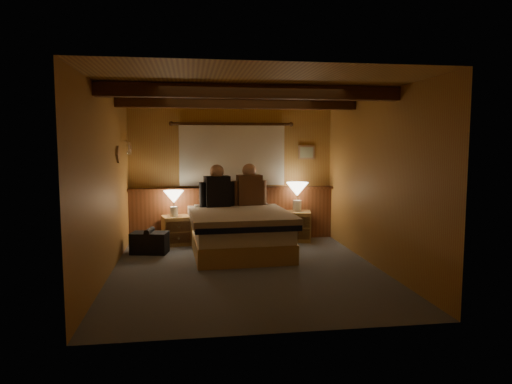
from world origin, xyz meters
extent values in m
plane|color=#484E56|center=(0.00, 0.00, 0.00)|extent=(4.20, 4.20, 0.00)
plane|color=tan|center=(0.00, 0.00, 2.40)|extent=(4.20, 4.20, 0.00)
plane|color=#B38C40|center=(0.00, 2.10, 1.20)|extent=(3.60, 0.00, 3.60)
plane|color=#B38C40|center=(-1.80, 0.00, 1.20)|extent=(0.00, 4.20, 4.20)
plane|color=#B38C40|center=(1.80, 0.00, 1.20)|extent=(0.00, 4.20, 4.20)
plane|color=#B38C40|center=(0.00, -2.10, 1.20)|extent=(3.60, 0.00, 3.60)
cube|color=brown|center=(0.00, 2.04, 0.45)|extent=(3.60, 0.12, 0.90)
cube|color=brown|center=(0.00, 1.98, 0.92)|extent=(3.60, 0.22, 0.04)
cylinder|color=#4A2912|center=(0.00, 2.02, 2.05)|extent=(2.10, 0.05, 0.05)
sphere|color=#4A2912|center=(-1.05, 2.02, 2.05)|extent=(0.08, 0.08, 0.08)
sphere|color=#4A2912|center=(1.05, 2.02, 2.05)|extent=(0.08, 0.08, 0.08)
cube|color=#EDE6CE|center=(0.00, 2.03, 1.50)|extent=(1.85, 0.08, 1.05)
cube|color=#4A2912|center=(0.00, -0.60, 2.31)|extent=(3.60, 0.15, 0.16)
cube|color=#4A2912|center=(0.00, 0.90, 2.31)|extent=(3.60, 0.15, 0.16)
cylinder|color=white|center=(-1.74, 1.60, 1.75)|extent=(0.03, 0.55, 0.03)
torus|color=white|center=(-1.71, 1.45, 1.63)|extent=(0.01, 0.21, 0.21)
torus|color=white|center=(-1.71, 1.68, 1.63)|extent=(0.01, 0.21, 0.21)
cube|color=#A67953|center=(1.35, 2.08, 1.55)|extent=(0.30, 0.03, 0.25)
cube|color=beige|center=(1.35, 2.06, 1.55)|extent=(0.24, 0.01, 0.19)
cube|color=#A88847|center=(0.00, 1.04, 0.14)|extent=(1.51, 1.96, 0.28)
cube|color=white|center=(0.00, 1.04, 0.40)|extent=(1.47, 1.91, 0.23)
cube|color=black|center=(0.01, 0.80, 0.54)|extent=(1.55, 1.58, 0.08)
cube|color=#CD8D94|center=(0.01, 0.92, 0.60)|extent=(1.60, 1.77, 0.11)
cube|color=white|center=(-0.39, 1.75, 0.59)|extent=(0.58, 0.35, 0.15)
cube|color=white|center=(0.32, 1.79, 0.59)|extent=(0.58, 0.35, 0.15)
cube|color=#A88847|center=(-0.99, 1.75, 0.24)|extent=(0.52, 0.48, 0.49)
cube|color=brown|center=(-0.95, 1.57, 0.34)|extent=(0.39, 0.10, 0.17)
cube|color=brown|center=(-0.95, 1.57, 0.15)|extent=(0.39, 0.10, 0.17)
cylinder|color=white|center=(-0.95, 1.57, 0.34)|extent=(0.04, 0.04, 0.03)
cylinder|color=white|center=(-0.95, 1.57, 0.15)|extent=(0.04, 0.04, 0.03)
cube|color=#A88847|center=(1.11, 1.77, 0.26)|extent=(0.55, 0.51, 0.52)
cube|color=brown|center=(1.07, 1.57, 0.36)|extent=(0.42, 0.11, 0.18)
cube|color=brown|center=(1.07, 1.57, 0.16)|extent=(0.42, 0.11, 0.18)
cylinder|color=white|center=(1.07, 1.57, 0.36)|extent=(0.04, 0.04, 0.03)
cylinder|color=white|center=(1.07, 1.57, 0.16)|extent=(0.04, 0.04, 0.03)
cylinder|color=white|center=(-1.02, 1.71, 0.57)|extent=(0.13, 0.13, 0.17)
cylinder|color=white|center=(-1.02, 1.71, 0.68)|extent=(0.02, 0.02, 0.09)
cone|color=#FCEFC4|center=(-1.02, 1.71, 0.82)|extent=(0.34, 0.34, 0.20)
cylinder|color=white|center=(1.12, 1.81, 0.62)|extent=(0.15, 0.15, 0.19)
cylinder|color=white|center=(1.12, 1.81, 0.75)|extent=(0.03, 0.03, 0.11)
cone|color=#FCEFC4|center=(1.12, 1.81, 0.91)|extent=(0.39, 0.39, 0.24)
cube|color=black|center=(-0.30, 1.60, 0.90)|extent=(0.45, 0.31, 0.54)
cylinder|color=black|center=(-0.53, 1.56, 0.86)|extent=(0.13, 0.13, 0.43)
cylinder|color=black|center=(-0.07, 1.64, 0.86)|extent=(0.13, 0.13, 0.43)
sphere|color=tan|center=(-0.30, 1.60, 1.25)|extent=(0.24, 0.24, 0.24)
cube|color=#4F321F|center=(0.26, 1.72, 0.90)|extent=(0.44, 0.29, 0.54)
cylinder|color=#4F321F|center=(0.02, 1.69, 0.86)|extent=(0.13, 0.13, 0.43)
cylinder|color=#4F321F|center=(0.50, 1.75, 0.86)|extent=(0.13, 0.13, 0.43)
sphere|color=tan|center=(0.26, 1.72, 1.25)|extent=(0.24, 0.24, 0.24)
cube|color=black|center=(-1.38, 1.18, 0.17)|extent=(0.61, 0.43, 0.33)
cylinder|color=black|center=(-1.38, 1.18, 0.35)|extent=(0.15, 0.34, 0.09)
camera|label=1|loc=(-0.75, -5.98, 1.70)|focal=32.00mm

